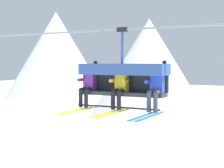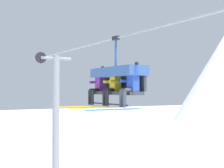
{
  "view_description": "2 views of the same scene",
  "coord_description": "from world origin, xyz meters",
  "px_view_note": "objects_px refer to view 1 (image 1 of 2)",
  "views": [
    {
      "loc": [
        3.0,
        -8.97,
        6.99
      ],
      "look_at": [
        -1.34,
        -0.91,
        6.43
      ],
      "focal_mm": 55.0,
      "sensor_mm": 36.0,
      "label": 1
    },
    {
      "loc": [
        8.05,
        -6.15,
        6.28
      ],
      "look_at": [
        -1.21,
        -0.86,
        6.46
      ],
      "focal_mm": 55.0,
      "sensor_mm": 36.0,
      "label": 2
    }
  ],
  "objects_px": {
    "skier_purple": "(88,84)",
    "skier_yellow": "(120,86)",
    "chairlift_chair": "(123,75)",
    "skier_blue": "(156,86)"
  },
  "relations": [
    {
      "from": "chairlift_chair",
      "to": "skier_blue",
      "type": "height_order",
      "value": "chairlift_chair"
    },
    {
      "from": "skier_purple",
      "to": "skier_yellow",
      "type": "height_order",
      "value": "skier_purple"
    },
    {
      "from": "chairlift_chair",
      "to": "skier_blue",
      "type": "bearing_deg",
      "value": -12.05
    },
    {
      "from": "skier_yellow",
      "to": "chairlift_chair",
      "type": "bearing_deg",
      "value": 90.0
    },
    {
      "from": "chairlift_chair",
      "to": "skier_blue",
      "type": "distance_m",
      "value": 1.06
    },
    {
      "from": "skier_purple",
      "to": "skier_yellow",
      "type": "bearing_deg",
      "value": -0.39
    },
    {
      "from": "skier_purple",
      "to": "skier_yellow",
      "type": "relative_size",
      "value": 1.0
    },
    {
      "from": "skier_purple",
      "to": "skier_blue",
      "type": "xyz_separation_m",
      "value": [
        2.0,
        0.0,
        0.0
      ]
    },
    {
      "from": "chairlift_chair",
      "to": "skier_yellow",
      "type": "distance_m",
      "value": 0.36
    },
    {
      "from": "skier_purple",
      "to": "skier_yellow",
      "type": "xyz_separation_m",
      "value": [
        1.0,
        -0.01,
        -0.02
      ]
    }
  ]
}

